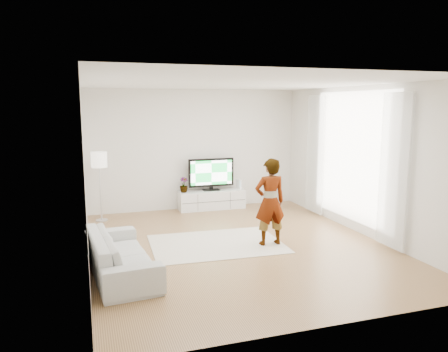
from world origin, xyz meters
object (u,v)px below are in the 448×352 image
object	(u,v)px
television	(211,173)
rug	(217,244)
floor_lamp	(99,163)
sofa	(121,254)
media_console	(212,200)
player	(270,202)

from	to	relation	value
television	rug	xyz separation A→B (m)	(-0.67, -2.62, -0.85)
floor_lamp	television	bearing A→B (deg)	7.46
rug	sofa	world-z (taller)	sofa
sofa	media_console	bearing A→B (deg)	-39.97
media_console	rug	size ratio (longest dim) A/B	0.69
sofa	television	bearing A→B (deg)	-39.76
sofa	floor_lamp	size ratio (longest dim) A/B	1.40
player	rug	bearing A→B (deg)	-19.37
floor_lamp	media_console	bearing A→B (deg)	6.84
media_console	player	bearing A→B (deg)	-85.84
sofa	rug	bearing A→B (deg)	-68.64
television	rug	world-z (taller)	television
rug	floor_lamp	distance (m)	3.20
television	sofa	world-z (taller)	television
rug	floor_lamp	xyz separation A→B (m)	(-1.87, 2.29, 1.24)
rug	player	distance (m)	1.21
player	sofa	bearing A→B (deg)	12.15
television	rug	size ratio (longest dim) A/B	0.48
floor_lamp	sofa	bearing A→B (deg)	-87.39
media_console	rug	distance (m)	2.69
player	floor_lamp	xyz separation A→B (m)	(-2.75, 2.60, 0.47)
media_console	sofa	distance (m)	4.21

